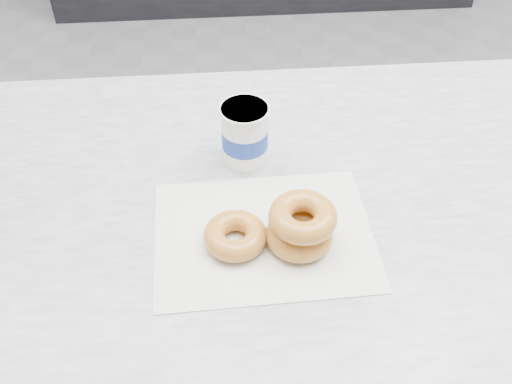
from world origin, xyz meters
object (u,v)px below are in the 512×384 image
at_px(donut_stack, 301,226).
at_px(coffee_cup, 245,135).
at_px(donut_single, 235,236).
at_px(counter, 371,329).

xyz_separation_m(donut_stack, coffee_cup, (-0.07, 0.20, 0.02)).
bearing_deg(donut_single, donut_stack, -3.00).
relative_size(counter, coffee_cup, 26.83).
xyz_separation_m(donut_single, coffee_cup, (0.03, 0.19, 0.04)).
xyz_separation_m(counter, coffee_cup, (-0.27, 0.09, 0.51)).
distance_m(counter, donut_single, 0.56).
bearing_deg(coffee_cup, donut_single, -102.43).
height_order(counter, donut_stack, donut_stack).
bearing_deg(coffee_cup, donut_stack, -74.55).
height_order(counter, coffee_cup, coffee_cup).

